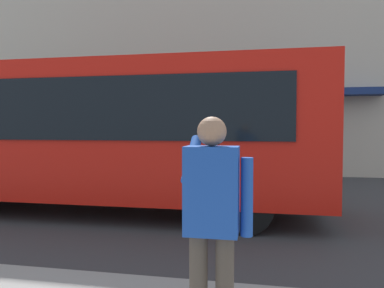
# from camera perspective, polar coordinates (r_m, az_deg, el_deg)

# --- Properties ---
(ground_plane) EXTENTS (60.00, 60.00, 0.00)m
(ground_plane) POSITION_cam_1_polar(r_m,az_deg,el_deg) (7.58, -1.42, -10.89)
(ground_plane) COLOR #38383A
(building_facade_far) EXTENTS (28.00, 1.55, 12.00)m
(building_facade_far) POSITION_cam_1_polar(r_m,az_deg,el_deg) (14.70, 4.55, 19.27)
(building_facade_far) COLOR beige
(building_facade_far) RESTS_ON ground_plane
(red_bus) EXTENTS (9.05, 2.54, 3.08)m
(red_bus) POSITION_cam_1_polar(r_m,az_deg,el_deg) (7.78, -14.15, 1.90)
(red_bus) COLOR red
(red_bus) RESTS_ON ground_plane
(pedestrian_photographer) EXTENTS (0.53, 0.52, 1.70)m
(pedestrian_photographer) POSITION_cam_1_polar(r_m,az_deg,el_deg) (2.75, 3.23, -10.60)
(pedestrian_photographer) COLOR #4C4238
(pedestrian_photographer) RESTS_ON sidewalk_curb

